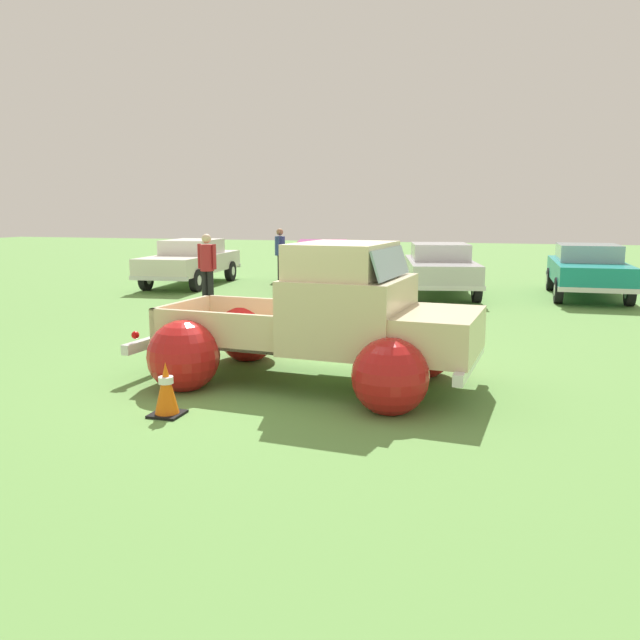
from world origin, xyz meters
name	(u,v)px	position (x,y,z in m)	size (l,w,h in m)	color
ground_plane	(305,381)	(0.00, 0.00, 0.00)	(80.00, 80.00, 0.00)	#609347
vintage_pickup_truck	(331,329)	(0.39, -0.03, 0.76)	(4.75, 3.04, 1.96)	black
show_car_0	(191,260)	(-7.02, 10.01, 0.78)	(2.17, 4.83, 1.43)	black
show_car_1	(323,262)	(-2.84, 10.58, 0.78)	(2.91, 4.96, 1.43)	black
show_car_2	(440,267)	(0.79, 9.81, 0.78)	(2.65, 4.60, 1.43)	black
show_car_3	(588,268)	(4.68, 10.50, 0.78)	(1.93, 4.51, 1.43)	black
spectator_0	(207,265)	(-4.52, 6.15, 1.02)	(0.54, 0.38, 1.77)	black
spectator_1	(280,251)	(-4.78, 12.08, 1.00)	(0.40, 0.54, 1.74)	black
lane_cone_0	(279,331)	(-1.06, 1.84, 0.31)	(0.36, 0.36, 0.63)	black
lane_cone_1	(166,389)	(-1.06, -1.89, 0.31)	(0.36, 0.36, 0.63)	black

